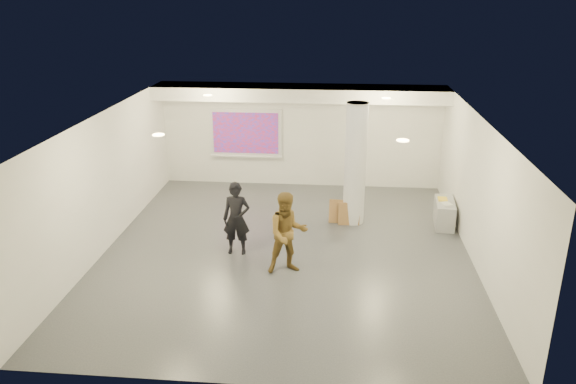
# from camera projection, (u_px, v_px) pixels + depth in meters

# --- Properties ---
(floor) EXTENTS (8.00, 9.00, 0.01)m
(floor) POSITION_uv_depth(u_px,v_px,m) (286.00, 251.00, 12.46)
(floor) COLOR #3B3F43
(floor) RESTS_ON ground
(ceiling) EXTENTS (8.00, 9.00, 0.01)m
(ceiling) POSITION_uv_depth(u_px,v_px,m) (286.00, 118.00, 11.43)
(ceiling) COLOR white
(ceiling) RESTS_ON floor
(wall_back) EXTENTS (8.00, 0.01, 3.00)m
(wall_back) POSITION_uv_depth(u_px,v_px,m) (301.00, 135.00, 16.15)
(wall_back) COLOR silver
(wall_back) RESTS_ON floor
(wall_front) EXTENTS (8.00, 0.01, 3.00)m
(wall_front) POSITION_uv_depth(u_px,v_px,m) (256.00, 296.00, 7.73)
(wall_front) COLOR silver
(wall_front) RESTS_ON floor
(wall_left) EXTENTS (0.01, 9.00, 3.00)m
(wall_left) POSITION_uv_depth(u_px,v_px,m) (105.00, 182.00, 12.28)
(wall_left) COLOR silver
(wall_left) RESTS_ON floor
(wall_right) EXTENTS (0.01, 9.00, 3.00)m
(wall_right) POSITION_uv_depth(u_px,v_px,m) (479.00, 193.00, 11.60)
(wall_right) COLOR silver
(wall_right) RESTS_ON floor
(soffit_band) EXTENTS (8.00, 1.10, 0.36)m
(soffit_band) POSITION_uv_depth(u_px,v_px,m) (300.00, 93.00, 15.18)
(soffit_band) COLOR silver
(soffit_band) RESTS_ON ceiling
(downlight_nw) EXTENTS (0.22, 0.22, 0.02)m
(downlight_nw) POSITION_uv_depth(u_px,v_px,m) (208.00, 95.00, 13.96)
(downlight_nw) COLOR #F8D48A
(downlight_nw) RESTS_ON ceiling
(downlight_ne) EXTENTS (0.22, 0.22, 0.02)m
(downlight_ne) POSITION_uv_depth(u_px,v_px,m) (386.00, 98.00, 13.58)
(downlight_ne) COLOR #F8D48A
(downlight_ne) RESTS_ON ceiling
(downlight_sw) EXTENTS (0.22, 0.22, 0.02)m
(downlight_sw) POSITION_uv_depth(u_px,v_px,m) (158.00, 135.00, 10.22)
(downlight_sw) COLOR #F8D48A
(downlight_sw) RESTS_ON ceiling
(downlight_se) EXTENTS (0.22, 0.22, 0.02)m
(downlight_se) POSITION_uv_depth(u_px,v_px,m) (403.00, 140.00, 9.84)
(downlight_se) COLOR #F8D48A
(downlight_se) RESTS_ON ceiling
(column) EXTENTS (0.52, 0.52, 3.00)m
(column) POSITION_uv_depth(u_px,v_px,m) (355.00, 164.00, 13.50)
(column) COLOR silver
(column) RESTS_ON floor
(projection_screen) EXTENTS (2.10, 0.13, 1.42)m
(projection_screen) POSITION_uv_depth(u_px,v_px,m) (246.00, 133.00, 16.23)
(projection_screen) COLOR silver
(projection_screen) RESTS_ON wall_back
(credenza) EXTENTS (0.53, 1.09, 0.62)m
(credenza) POSITION_uv_depth(u_px,v_px,m) (444.00, 213.00, 13.73)
(credenza) COLOR gray
(credenza) RESTS_ON floor
(papers_stack) EXTENTS (0.29, 0.33, 0.02)m
(papers_stack) POSITION_uv_depth(u_px,v_px,m) (446.00, 204.00, 13.45)
(papers_stack) COLOR silver
(papers_stack) RESTS_ON credenza
(postit_pad) EXTENTS (0.24, 0.31, 0.03)m
(postit_pad) POSITION_uv_depth(u_px,v_px,m) (443.00, 199.00, 13.73)
(postit_pad) COLOR yellow
(postit_pad) RESTS_ON credenza
(cardboard_back) EXTENTS (0.53, 0.12, 0.57)m
(cardboard_back) POSITION_uv_depth(u_px,v_px,m) (349.00, 214.00, 13.73)
(cardboard_back) COLOR olive
(cardboard_back) RESTS_ON floor
(cardboard_front) EXTENTS (0.54, 0.22, 0.58)m
(cardboard_front) POSITION_uv_depth(u_px,v_px,m) (340.00, 211.00, 13.87)
(cardboard_front) COLOR olive
(cardboard_front) RESTS_ON floor
(woman) EXTENTS (0.60, 0.40, 1.62)m
(woman) POSITION_uv_depth(u_px,v_px,m) (236.00, 219.00, 12.11)
(woman) COLOR black
(woman) RESTS_ON floor
(man) EXTENTS (0.99, 0.86, 1.71)m
(man) POSITION_uv_depth(u_px,v_px,m) (288.00, 233.00, 11.28)
(man) COLOR brown
(man) RESTS_ON floor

